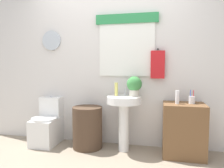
# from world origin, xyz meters

# --- Properties ---
(back_wall) EXTENTS (4.40, 0.18, 2.60)m
(back_wall) POSITION_xyz_m (0.01, 1.15, 1.31)
(back_wall) COLOR silver
(back_wall) RESTS_ON ground_plane
(toilet) EXTENTS (0.38, 0.51, 0.74)m
(toilet) POSITION_xyz_m (-0.98, 0.88, 0.28)
(toilet) COLOR white
(toilet) RESTS_ON ground_plane
(laundry_hamper) EXTENTS (0.44, 0.44, 0.61)m
(laundry_hamper) POSITION_xyz_m (-0.31, 0.85, 0.31)
(laundry_hamper) COLOR #4C3828
(laundry_hamper) RESTS_ON ground_plane
(pedestal_sink) EXTENTS (0.48, 0.48, 0.79)m
(pedestal_sink) POSITION_xyz_m (0.24, 0.85, 0.58)
(pedestal_sink) COLOR white
(pedestal_sink) RESTS_ON ground_plane
(faucet) EXTENTS (0.03, 0.03, 0.10)m
(faucet) POSITION_xyz_m (0.24, 0.97, 0.84)
(faucet) COLOR silver
(faucet) RESTS_ON pedestal_sink
(wooden_cabinet) EXTENTS (0.55, 0.44, 0.72)m
(wooden_cabinet) POSITION_xyz_m (1.06, 0.85, 0.36)
(wooden_cabinet) COLOR brown
(wooden_cabinet) RESTS_ON ground_plane
(soap_bottle) EXTENTS (0.05, 0.05, 0.19)m
(soap_bottle) POSITION_xyz_m (0.12, 0.90, 0.88)
(soap_bottle) COLOR #DBD166
(soap_bottle) RESTS_ON pedestal_sink
(potted_plant) EXTENTS (0.22, 0.22, 0.29)m
(potted_plant) POSITION_xyz_m (0.38, 0.91, 0.94)
(potted_plant) COLOR beige
(potted_plant) RESTS_ON pedestal_sink
(lotion_bottle) EXTENTS (0.05, 0.05, 0.18)m
(lotion_bottle) POSITION_xyz_m (0.96, 0.81, 0.80)
(lotion_bottle) COLOR white
(lotion_bottle) RESTS_ON wooden_cabinet
(toothbrush_cup) EXTENTS (0.08, 0.08, 0.19)m
(toothbrush_cup) POSITION_xyz_m (1.16, 0.87, 0.77)
(toothbrush_cup) COLOR silver
(toothbrush_cup) RESTS_ON wooden_cabinet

